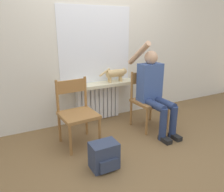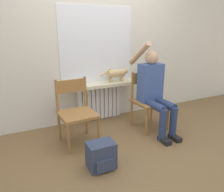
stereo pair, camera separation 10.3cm
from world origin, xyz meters
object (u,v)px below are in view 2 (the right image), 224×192
(chair_right, at_px, (149,100))
(person, at_px, (154,88))
(backpack, at_px, (101,156))
(cat, at_px, (117,73))
(chair_left, at_px, (76,111))

(chair_right, bearing_deg, person, -91.23)
(chair_right, xyz_separation_m, backpack, (-1.07, -0.67, -0.29))
(cat, bearing_deg, person, -65.55)
(chair_left, xyz_separation_m, backpack, (0.07, -0.67, -0.29))
(person, distance_m, backpack, 1.30)
(chair_right, relative_size, backpack, 2.84)
(chair_left, distance_m, person, 1.16)
(chair_right, xyz_separation_m, cat, (-0.28, 0.50, 0.34))
(backpack, bearing_deg, chair_left, 95.60)
(chair_left, distance_m, chair_right, 1.13)
(chair_right, bearing_deg, backpack, -150.14)
(chair_right, height_order, backpack, chair_right)
(person, height_order, backpack, person)
(chair_left, relative_size, cat, 1.72)
(chair_left, xyz_separation_m, person, (1.13, -0.12, 0.21))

